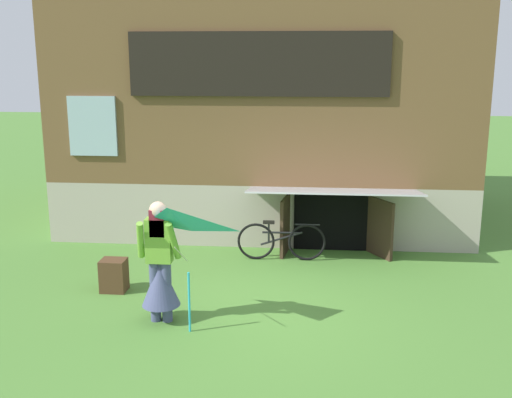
# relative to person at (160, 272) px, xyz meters

# --- Properties ---
(ground_plane) EXTENTS (60.00, 60.00, 0.00)m
(ground_plane) POSITION_rel_person_xyz_m (1.03, 0.38, -0.71)
(ground_plane) COLOR #4C7F33
(log_house) EXTENTS (8.12, 6.59, 4.81)m
(log_house) POSITION_rel_person_xyz_m (1.03, 6.12, 1.70)
(log_house) COLOR #ADA393
(log_house) RESTS_ON ground_plane
(person) EXTENTS (0.61, 0.53, 1.68)m
(person) POSITION_rel_person_xyz_m (0.00, 0.00, 0.00)
(person) COLOR #474C75
(person) RESTS_ON ground_plane
(kite) EXTENTS (1.12, 1.22, 1.58)m
(kite) POSITION_rel_person_xyz_m (0.27, -0.61, 0.60)
(kite) COLOR #2DB2CC
(kite) RESTS_ON ground_plane
(bicycle_black) EXTENTS (1.56, 0.09, 0.71)m
(bicycle_black) POSITION_rel_person_xyz_m (1.50, 2.71, -0.36)
(bicycle_black) COLOR black
(bicycle_black) RESTS_ON ground_plane
(wooden_crate) EXTENTS (0.38, 0.32, 0.50)m
(wooden_crate) POSITION_rel_person_xyz_m (-0.99, 1.01, -0.46)
(wooden_crate) COLOR #4C331E
(wooden_crate) RESTS_ON ground_plane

